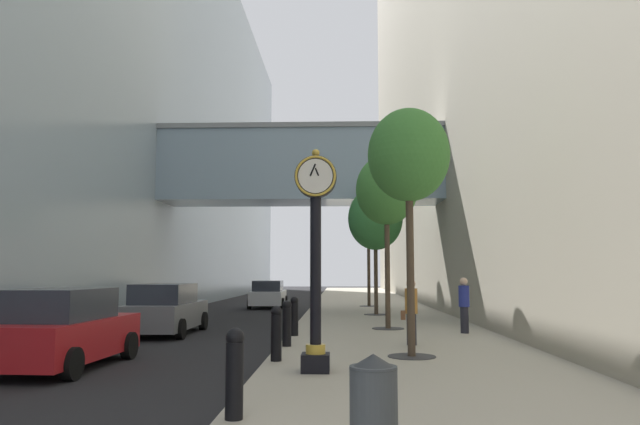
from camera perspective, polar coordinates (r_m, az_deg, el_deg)
name	(u,v)px	position (r m, az deg, el deg)	size (l,w,h in m)	color
ground_plane	(309,312)	(31.28, -1.10, -9.58)	(110.00, 110.00, 0.00)	black
sidewalk_right	(369,307)	(34.27, 4.80, -9.12)	(6.65, 80.00, 0.14)	#ADA593
building_block_left	(120,89)	(38.22, -18.75, 11.28)	(23.11, 80.00, 26.28)	#93A8B7
street_clock	(316,248)	(11.70, -0.43, -3.42)	(0.84, 0.55, 4.41)	black
bollard_nearest	(235,371)	(8.18, -8.27, -14.94)	(0.25, 0.25, 1.19)	black
bollard_third	(276,332)	(13.22, -4.25, -11.45)	(0.25, 0.25, 1.19)	black
bollard_fourth	(287,322)	(15.76, -3.22, -10.54)	(0.25, 0.25, 1.19)	black
bollard_fifth	(294,315)	(18.30, -2.49, -9.88)	(0.25, 0.25, 1.19)	black
street_tree_near	(409,157)	(14.18, 8.57, 5.32)	(1.94, 1.94, 5.81)	#333335
street_tree_mid_near	(387,191)	(20.79, 6.45, 2.09)	(2.15, 2.15, 6.05)	#333335
street_tree_mid_far	(375,219)	(27.40, 5.37, -0.63)	(2.53, 2.53, 5.86)	#333335
street_tree_far	(368,213)	(34.16, 4.69, -0.05)	(2.12, 2.12, 6.60)	#333335
trash_bin	(374,402)	(6.69, 5.21, -17.79)	(0.53, 0.53, 1.05)	#383D42
pedestrian_walking	(411,310)	(16.17, 8.79, -9.28)	(0.46, 0.36, 1.75)	#23232D
pedestrian_by_clock	(464,303)	(19.59, 13.76, -8.53)	(0.47, 0.47, 1.76)	#23232D
car_red_near	(62,330)	(14.16, -23.66, -10.34)	(2.17, 4.24, 1.72)	#AD191E
car_white_mid	(268,294)	(34.96, -5.01, -7.89)	(2.13, 4.74, 1.58)	silver
car_grey_far	(165,310)	(20.69, -14.75, -9.08)	(2.10, 4.53, 1.68)	slate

